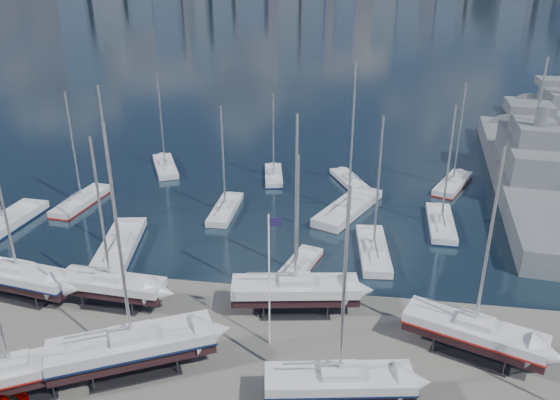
% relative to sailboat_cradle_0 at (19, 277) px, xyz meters
% --- Properties ---
extents(ground, '(1400.00, 1400.00, 0.00)m').
position_rel_sailboat_cradle_0_xyz_m(ground, '(19.72, -5.07, -2.09)').
color(ground, '#605E59').
rests_on(ground, ground).
extents(water, '(1400.00, 600.00, 0.40)m').
position_rel_sailboat_cradle_0_xyz_m(water, '(19.72, 304.93, -2.24)').
color(water, '#19293B').
rests_on(water, ground).
extents(sailboat_cradle_0, '(10.55, 4.50, 16.47)m').
position_rel_sailboat_cradle_0_xyz_m(sailboat_cradle_0, '(0.00, 0.00, 0.00)').
color(sailboat_cradle_0, '#2D2D33').
rests_on(sailboat_cradle_0, ground).
extents(sailboat_cradle_1, '(9.53, 7.03, 15.36)m').
position_rel_sailboat_cradle_0_xyz_m(sailboat_cradle_1, '(6.73, -11.32, -0.06)').
color(sailboat_cradle_1, '#2D2D33').
rests_on(sailboat_cradle_1, ground).
extents(sailboat_cradle_2, '(9.38, 3.20, 15.12)m').
position_rel_sailboat_cradle_0_xyz_m(sailboat_cradle_2, '(8.49, 0.03, -0.06)').
color(sailboat_cradle_2, '#2D2D33').
rests_on(sailboat_cradle_2, ground).
extents(sailboat_cradle_3, '(11.78, 8.19, 18.52)m').
position_rel_sailboat_cradle_0_xyz_m(sailboat_cradle_3, '(13.64, -7.62, 0.11)').
color(sailboat_cradle_3, '#2D2D33').
rests_on(sailboat_cradle_3, ground).
extents(sailboat_cradle_4, '(10.90, 4.69, 17.13)m').
position_rel_sailboat_cradle_0_xyz_m(sailboat_cradle_4, '(24.09, 1.51, 0.04)').
color(sailboat_cradle_4, '#2D2D33').
rests_on(sailboat_cradle_4, ground).
extents(sailboat_cradle_5, '(10.11, 4.41, 15.82)m').
position_rel_sailboat_cradle_0_xyz_m(sailboat_cradle_5, '(28.30, -8.90, -0.03)').
color(sailboat_cradle_5, '#2D2D33').
rests_on(sailboat_cradle_5, ground).
extents(sailboat_cradle_6, '(10.56, 6.49, 16.50)m').
position_rel_sailboat_cradle_0_xyz_m(sailboat_cradle_6, '(37.86, -2.10, 0.00)').
color(sailboat_cradle_6, '#2D2D33').
rests_on(sailboat_cradle_6, ground).
extents(sailboat_moored_0, '(4.22, 12.33, 18.13)m').
position_rel_sailboat_cradle_0_xyz_m(sailboat_moored_0, '(-9.99, 12.26, -1.78)').
color(sailboat_moored_0, black).
rests_on(sailboat_moored_0, water).
extents(sailboat_moored_1, '(3.74, 9.98, 14.58)m').
position_rel_sailboat_cradle_0_xyz_m(sailboat_moored_1, '(-4.69, 20.01, -1.79)').
color(sailboat_moored_1, black).
rests_on(sailboat_moored_1, water).
extents(sailboat_moored_2, '(6.60, 9.79, 14.46)m').
position_rel_sailboat_cradle_0_xyz_m(sailboat_moored_2, '(1.18, 33.54, -1.77)').
color(sailboat_moored_2, black).
rests_on(sailboat_moored_2, water).
extents(sailboat_moored_3, '(5.44, 12.37, 17.88)m').
position_rel_sailboat_cradle_0_xyz_m(sailboat_moored_3, '(4.96, 9.25, -1.78)').
color(sailboat_moored_3, black).
rests_on(sailboat_moored_3, water).
extents(sailboat_moored_4, '(2.55, 8.92, 13.44)m').
position_rel_sailboat_cradle_0_xyz_m(sailboat_moored_4, '(13.37, 20.26, -1.77)').
color(sailboat_moored_4, black).
rests_on(sailboat_moored_4, water).
extents(sailboat_moored_5, '(3.81, 8.56, 12.37)m').
position_rel_sailboat_cradle_0_xyz_m(sailboat_moored_5, '(17.17, 32.45, -1.79)').
color(sailboat_moored_5, black).
rests_on(sailboat_moored_5, water).
extents(sailboat_moored_6, '(4.47, 8.55, 12.31)m').
position_rel_sailboat_cradle_0_xyz_m(sailboat_moored_6, '(23.46, 8.02, -1.79)').
color(sailboat_moored_6, black).
rests_on(sailboat_moored_6, water).
extents(sailboat_moored_7, '(8.11, 12.61, 18.53)m').
position_rel_sailboat_cradle_0_xyz_m(sailboat_moored_7, '(27.78, 22.56, -1.77)').
color(sailboat_moored_7, black).
rests_on(sailboat_moored_7, water).
extents(sailboat_moored_8, '(6.03, 9.15, 13.35)m').
position_rel_sailboat_cradle_0_xyz_m(sailboat_moored_8, '(27.70, 31.76, -1.79)').
color(sailboat_moored_8, black).
rests_on(sailboat_moored_8, water).
extents(sailboat_moored_9, '(3.68, 10.20, 15.08)m').
position_rel_sailboat_cradle_0_xyz_m(sailboat_moored_9, '(30.69, 12.57, -1.77)').
color(sailboat_moored_9, black).
rests_on(sailboat_moored_9, water).
extents(sailboat_moored_10, '(3.00, 9.82, 14.57)m').
position_rel_sailboat_cradle_0_xyz_m(sailboat_moored_10, '(38.20, 20.10, -1.79)').
color(sailboat_moored_10, black).
rests_on(sailboat_moored_10, water).
extents(sailboat_moored_11, '(6.32, 9.89, 14.38)m').
position_rel_sailboat_cradle_0_xyz_m(sailboat_moored_11, '(41.18, 32.88, -1.79)').
color(sailboat_moored_11, black).
rests_on(sailboat_moored_11, water).
extents(naval_ship_east, '(13.10, 51.52, 18.59)m').
position_rel_sailboat_cradle_0_xyz_m(naval_ship_east, '(50.79, 35.18, -0.42)').
color(naval_ship_east, '#585D62').
rests_on(naval_ship_east, water).
extents(naval_ship_west, '(8.50, 45.35, 18.06)m').
position_rel_sailboat_cradle_0_xyz_m(naval_ship_west, '(60.33, 57.09, -0.43)').
color(naval_ship_west, '#585D62').
rests_on(naval_ship_west, water).
extents(flagpole, '(0.98, 0.12, 11.06)m').
position_rel_sailboat_cradle_0_xyz_m(flagpole, '(22.77, -3.04, 4.22)').
color(flagpole, white).
rests_on(flagpole, ground).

